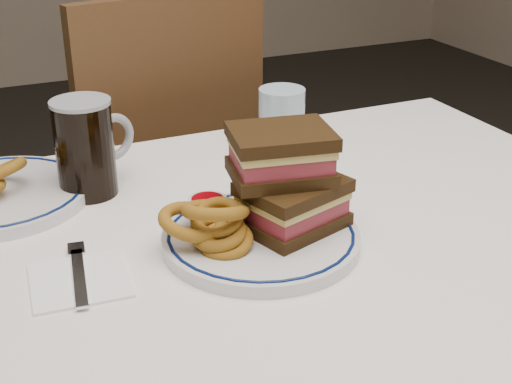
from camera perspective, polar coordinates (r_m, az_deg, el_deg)
name	(u,v)px	position (r m, az deg, el deg)	size (l,w,h in m)	color
dining_table	(237,316)	(0.99, -1.55, -9.92)	(1.27, 0.87, 0.75)	white
chair_far	(152,175)	(1.72, -8.29, 1.37)	(0.53, 0.53, 0.97)	#422B15
main_plate	(261,238)	(0.94, 0.39, -3.67)	(0.26, 0.26, 0.02)	silver
reuben_sandwich	(287,179)	(0.93, 2.50, 1.03)	(0.16, 0.15, 0.13)	black
onion_rings_main	(211,222)	(0.91, -3.61, -2.44)	(0.12, 0.12, 0.08)	brown
ketchup_ramekin	(208,208)	(0.97, -3.87, -1.27)	(0.05, 0.05, 0.03)	silver
beer_mug	(87,146)	(1.09, -13.40, 3.56)	(0.13, 0.09, 0.15)	black
water_glass	(282,124)	(1.20, 2.05, 5.45)	(0.08, 0.08, 0.12)	#A8C3D9
napkin_fork	(79,278)	(0.90, -13.95, -6.73)	(0.12, 0.15, 0.01)	white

